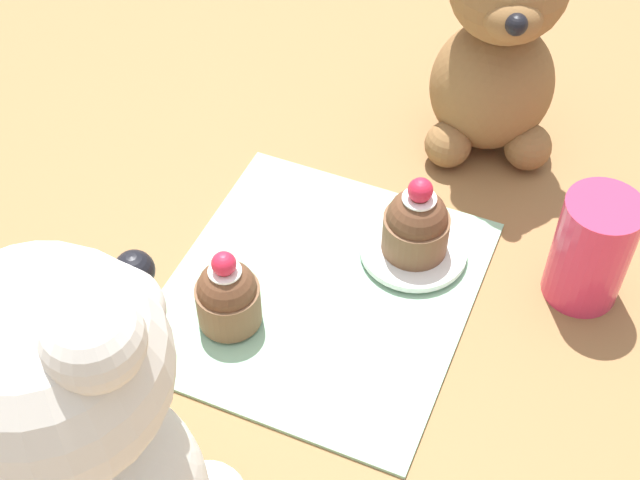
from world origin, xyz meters
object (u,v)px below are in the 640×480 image
(teddy_bear_cream, at_px, (83,437))
(cupcake_near_tan_bear, at_px, (416,224))
(saucer_plate, at_px, (413,249))
(juice_glass, at_px, (592,250))
(teddy_bear_tan, at_px, (499,46))
(cupcake_near_cream_bear, at_px, (228,295))

(teddy_bear_cream, relative_size, cupcake_near_tan_bear, 3.61)
(saucer_plate, distance_m, juice_glass, 0.13)
(teddy_bear_tan, bearing_deg, juice_glass, -70.10)
(teddy_bear_tan, distance_m, cupcake_near_tan_bear, 0.16)
(teddy_bear_cream, bearing_deg, saucer_plate, -102.22)
(cupcake_near_tan_bear, bearing_deg, teddy_bear_cream, 72.83)
(cupcake_near_cream_bear, relative_size, cupcake_near_tan_bear, 0.97)
(teddy_bear_tan, relative_size, cupcake_near_cream_bear, 3.03)
(cupcake_near_cream_bear, distance_m, saucer_plate, 0.15)
(teddy_bear_tan, bearing_deg, cupcake_near_cream_bear, -133.23)
(teddy_bear_tan, relative_size, juice_glass, 2.29)
(juice_glass, bearing_deg, cupcake_near_cream_bear, 29.88)
(cupcake_near_tan_bear, height_order, juice_glass, juice_glass)
(cupcake_near_cream_bear, height_order, cupcake_near_tan_bear, cupcake_near_tan_bear)
(cupcake_near_cream_bear, xyz_separation_m, cupcake_near_tan_bear, (-0.10, -0.11, 0.00))
(teddy_bear_tan, bearing_deg, saucer_plate, -114.63)
(teddy_bear_tan, relative_size, cupcake_near_tan_bear, 2.94)
(teddy_bear_tan, height_order, cupcake_near_tan_bear, teddy_bear_tan)
(teddy_bear_tan, xyz_separation_m, cupcake_near_cream_bear, (0.11, 0.25, -0.06))
(cupcake_near_cream_bear, bearing_deg, saucer_plate, -132.02)
(teddy_bear_cream, xyz_separation_m, juice_glass, (-0.20, -0.29, -0.07))
(saucer_plate, bearing_deg, teddy_bear_tan, -94.51)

